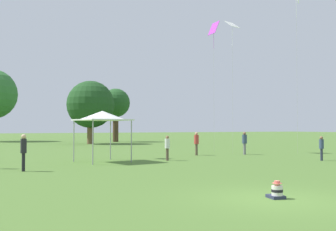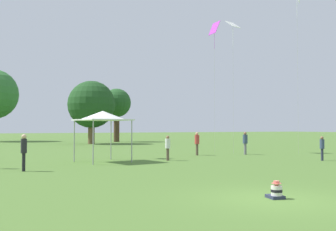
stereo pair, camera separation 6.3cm
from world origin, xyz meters
name	(u,v)px [view 2 (the right image)]	position (x,y,z in m)	size (l,w,h in m)	color
ground_plane	(272,199)	(0.00, 0.00, 0.00)	(300.00, 300.00, 0.00)	#4C702D
seated_toddler	(276,192)	(0.18, 0.02, 0.22)	(0.53, 0.61, 0.56)	#282D47
person_standing_1	(197,141)	(7.88, 17.32, 1.09)	(0.46, 0.46, 1.83)	brown
person_standing_2	(24,148)	(-5.79, 11.59, 1.15)	(0.38, 0.38, 1.86)	black
person_standing_4	(322,146)	(12.64, 9.23, 0.98)	(0.37, 0.37, 1.62)	#282D42
person_standing_5	(168,146)	(3.56, 13.97, 0.99)	(0.44, 0.44, 1.66)	brown
person_standing_6	(245,141)	(11.82, 16.27, 1.10)	(0.51, 0.51, 1.84)	slate
canopy_tent	(103,116)	(-0.63, 14.89, 2.93)	(3.45, 3.45, 3.26)	white
kite_2	(214,31)	(11.00, 19.46, 10.74)	(0.57, 1.26, 11.56)	#B738C6
kite_4	(233,28)	(12.00, 18.09, 10.79)	(1.26, 1.11, 11.44)	white
distant_tree_2	(92,105)	(6.52, 42.18, 5.27)	(6.33, 6.33, 8.47)	brown
distant_tree_3	(117,104)	(12.16, 48.00, 5.86)	(4.40, 4.40, 8.20)	#473323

